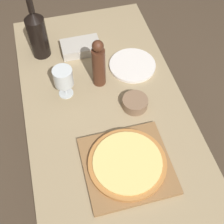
% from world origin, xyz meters
% --- Properties ---
extents(ground_plane, '(12.00, 12.00, 0.00)m').
position_xyz_m(ground_plane, '(0.00, 0.00, 0.00)').
color(ground_plane, '#4C3D2D').
extents(dining_table, '(0.70, 1.50, 0.72)m').
position_xyz_m(dining_table, '(0.00, 0.00, 0.62)').
color(dining_table, '#9E8966').
rests_on(dining_table, ground_plane).
extents(cutting_board, '(0.33, 0.32, 0.02)m').
position_xyz_m(cutting_board, '(0.01, -0.23, 0.73)').
color(cutting_board, olive).
rests_on(cutting_board, dining_table).
extents(pizza, '(0.30, 0.30, 0.02)m').
position_xyz_m(pizza, '(0.01, -0.23, 0.75)').
color(pizza, '#BC7A3D').
rests_on(pizza, cutting_board).
extents(wine_bottle, '(0.09, 0.09, 0.31)m').
position_xyz_m(wine_bottle, '(-0.23, 0.48, 0.85)').
color(wine_bottle, black).
rests_on(wine_bottle, dining_table).
extents(pepper_mill, '(0.06, 0.06, 0.25)m').
position_xyz_m(pepper_mill, '(0.01, 0.22, 0.84)').
color(pepper_mill, '#4C2819').
rests_on(pepper_mill, dining_table).
extents(wine_glass, '(0.09, 0.09, 0.15)m').
position_xyz_m(wine_glass, '(-0.15, 0.19, 0.83)').
color(wine_glass, silver).
rests_on(wine_glass, dining_table).
extents(small_bowl, '(0.11, 0.11, 0.05)m').
position_xyz_m(small_bowl, '(0.12, 0.04, 0.74)').
color(small_bowl, '#84664C').
rests_on(small_bowl, dining_table).
extents(dinner_plate, '(0.22, 0.22, 0.01)m').
position_xyz_m(dinner_plate, '(0.18, 0.28, 0.73)').
color(dinner_plate, white).
rests_on(dinner_plate, dining_table).
extents(food_container, '(0.19, 0.12, 0.05)m').
position_xyz_m(food_container, '(-0.03, 0.45, 0.74)').
color(food_container, '#BCB7AD').
rests_on(food_container, dining_table).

